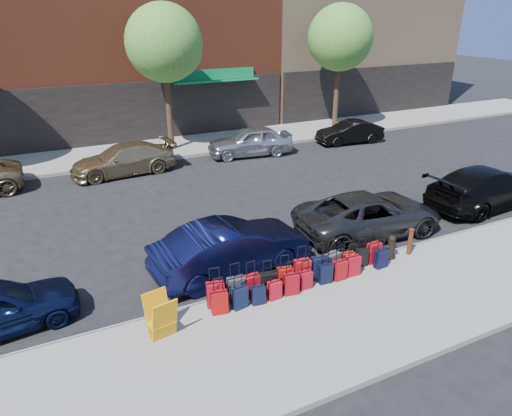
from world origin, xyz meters
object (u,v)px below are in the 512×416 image
tree_center (167,45)px  fire_hydrant (391,248)px  car_far_1 (123,159)px  display_rack (161,317)px  car_far_3 (350,132)px  bollard (410,241)px  car_near_1 (231,248)px  car_far_2 (250,141)px  suitcase_front_5 (302,271)px  car_near_3 (486,187)px  car_near_2 (369,214)px  tree_right (342,39)px

tree_center → fire_hydrant: 15.32m
car_far_1 → display_rack: bearing=-11.2°
fire_hydrant → car_far_3: size_ratio=0.19×
fire_hydrant → bollard: size_ratio=0.86×
bollard → car_near_1: 5.44m
display_rack → car_far_2: bearing=46.3°
tree_center → car_far_2: size_ratio=1.65×
suitcase_front_5 → display_rack: size_ratio=1.01×
car_near_1 → car_far_1: bearing=0.9°
car_near_3 → car_far_2: (-5.33, 10.02, -0.02)m
car_far_2 → bollard: bearing=6.8°
car_near_1 → car_near_2: bearing=-92.3°
bollard → car_far_2: 11.91m
car_near_2 → car_far_3: size_ratio=1.34×
suitcase_front_5 → bollard: (3.75, -0.11, 0.10)m
tree_center → car_far_2: tree_center is taller
bollard → car_near_1: (-5.18, 1.68, 0.18)m
suitcase_front_5 → car_near_1: size_ratio=0.23×
car_near_2 → car_far_2: (0.26, 9.96, 0.05)m
display_rack → bollard: bearing=-7.4°
fire_hydrant → car_near_2: car_near_2 is taller
tree_center → car_near_3: size_ratio=1.37×
tree_right → display_rack: size_ratio=6.91×
car_near_1 → car_near_3: bearing=-94.1°
car_far_1 → car_far_3: bearing=84.9°
display_rack → tree_right: bearing=33.6°
tree_right → bollard: (-7.38, -14.37, -4.83)m
car_near_3 → bollard: bearing=105.0°
car_far_1 → car_near_1: bearing=2.1°
display_rack → car_near_2: size_ratio=0.21×
tree_right → car_far_2: 8.88m
tree_right → car_near_3: size_ratio=1.37×
tree_right → fire_hydrant: 17.12m
fire_hydrant → car_far_1: bearing=136.3°
car_far_1 → tree_center: bearing=124.9°
tree_right → car_far_3: bearing=-110.5°
car_near_1 → car_near_2: 5.15m
tree_right → car_near_1: 18.45m
tree_center → car_far_1: tree_center is taller
car_near_3 → display_rack: bearing=96.2°
car_near_2 → car_far_1: bearing=35.9°
bollard → display_rack: display_rack is taller
tree_center → car_far_3: tree_center is taller
suitcase_front_5 → car_near_3: car_near_3 is taller
display_rack → car_near_1: car_near_1 is taller
tree_center → fire_hydrant: (2.47, -14.29, -4.93)m
car_far_3 → car_near_3: bearing=1.6°
car_far_1 → car_far_2: (6.51, 0.09, 0.06)m
car_far_1 → bollard: bearing=23.9°
tree_center → car_far_3: 10.96m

